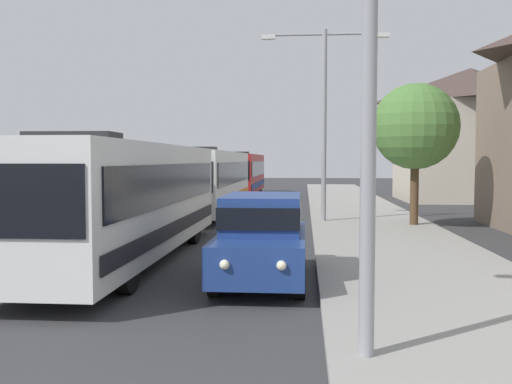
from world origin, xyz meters
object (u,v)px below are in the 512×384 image
bus_middle (241,173)px  bus_second_in_line (210,180)px  streetlamp_mid (324,105)px  roadside_tree (415,127)px  white_suv (262,235)px  bus_lead (128,197)px

bus_middle → bus_second_in_line: bearing=-90.0°
streetlamp_mid → roadside_tree: size_ratio=1.43×
white_suv → streetlamp_mid: size_ratio=0.58×
bus_middle → roadside_tree: 20.94m
bus_middle → streetlamp_mid: 18.79m
bus_second_in_line → roadside_tree: size_ratio=2.28×
bus_lead → streetlamp_mid: streetlamp_mid is taller
bus_middle → roadside_tree: size_ratio=2.13×
white_suv → bus_second_in_line: bearing=103.7°
bus_lead → roadside_tree: 12.07m
bus_second_in_line → bus_middle: 13.83m
roadside_tree → bus_lead: bearing=-138.3°
bus_middle → streetlamp_mid: size_ratio=1.49×
bus_lead → streetlamp_mid: 11.01m
bus_middle → white_suv: 29.25m
bus_second_in_line → streetlamp_mid: size_ratio=1.59×
bus_middle → white_suv: size_ratio=2.56×
white_suv → roadside_tree: 11.76m
streetlamp_mid → roadside_tree: streetlamp_mid is taller
bus_lead → bus_second_in_line: bearing=90.0°
bus_lead → bus_middle: same height
bus_second_in_line → roadside_tree: roadside_tree is taller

